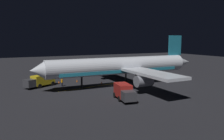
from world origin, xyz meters
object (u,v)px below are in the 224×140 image
at_px(traffic_cone_near_right, 102,83).
at_px(ground_crew_worker, 62,82).
at_px(traffic_cone_under_wing, 77,81).
at_px(baggage_truck, 41,81).
at_px(traffic_cone_near_left, 59,82).
at_px(airliner, 123,66).
at_px(catering_truck, 124,92).

bearing_deg(traffic_cone_near_right, ground_crew_worker, 83.42).
distance_m(ground_crew_worker, traffic_cone_under_wing, 5.46).
xyz_separation_m(baggage_truck, ground_crew_worker, (-1.53, -4.06, -0.39)).
relative_size(baggage_truck, traffic_cone_near_left, 12.25).
xyz_separation_m(ground_crew_worker, traffic_cone_under_wing, (3.33, -4.28, -0.64)).
bearing_deg(baggage_truck, traffic_cone_near_left, -63.85).
distance_m(airliner, traffic_cone_near_left, 15.00).
relative_size(airliner, traffic_cone_under_wing, 68.68).
distance_m(baggage_truck, catering_truck, 19.68).
bearing_deg(baggage_truck, traffic_cone_near_right, -101.25).
distance_m(airliner, traffic_cone_under_wing, 11.81).
bearing_deg(ground_crew_worker, traffic_cone_near_right, -96.58).
bearing_deg(baggage_truck, traffic_cone_under_wing, -77.87).
bearing_deg(traffic_cone_near_left, ground_crew_worker, 177.21).
bearing_deg(traffic_cone_near_right, airliner, -137.20).
relative_size(airliner, catering_truck, 6.63).
xyz_separation_m(baggage_truck, traffic_cone_under_wing, (1.79, -8.35, -1.02)).
relative_size(ground_crew_worker, traffic_cone_near_left, 3.16).
distance_m(traffic_cone_near_right, traffic_cone_under_wing, 6.17).
distance_m(baggage_truck, traffic_cone_near_left, 4.83).
distance_m(catering_truck, traffic_cone_near_left, 19.73).
height_order(airliner, catering_truck, airliner).
height_order(ground_crew_worker, traffic_cone_near_left, ground_crew_worker).
height_order(catering_truck, traffic_cone_near_right, catering_truck).
bearing_deg(catering_truck, traffic_cone_under_wing, 7.20).
distance_m(ground_crew_worker, traffic_cone_near_left, 3.67).
height_order(airliner, traffic_cone_near_left, airliner).
bearing_deg(ground_crew_worker, catering_truck, -156.26).
bearing_deg(traffic_cone_under_wing, baggage_truck, 102.13).
height_order(baggage_truck, ground_crew_worker, baggage_truck).
bearing_deg(baggage_truck, airliner, -111.02).
relative_size(baggage_truck, catering_truck, 1.18).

